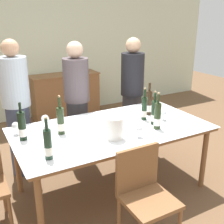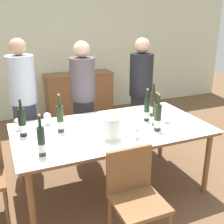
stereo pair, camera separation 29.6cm
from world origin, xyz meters
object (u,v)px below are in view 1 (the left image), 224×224
sideboard_cabinet (65,95)px  wine_bottle_1 (157,117)px  person_guest_right (132,94)px  wine_bottle_2 (144,109)px  wine_glass_3 (164,114)px  person_guest_left (77,103)px  dining_table (112,133)px  chair_near_front (144,190)px  wine_glass_2 (139,129)px  wine_glass_1 (45,119)px  wine_bottle_3 (149,103)px  wine_bottle_4 (154,113)px  wine_bottle_5 (22,127)px  wine_bottle_0 (48,145)px  wine_glass_0 (16,126)px  person_host (17,110)px  ice_bucket (115,127)px  wine_bottle_6 (61,121)px

sideboard_cabinet → wine_bottle_1: 2.90m
person_guest_right → wine_bottle_2: bearing=-114.3°
wine_glass_3 → person_guest_left: (-0.67, 0.96, -0.04)m
dining_table → person_guest_right: 1.20m
wine_glass_3 → person_guest_right: bearing=78.6°
wine_bottle_1 → chair_near_front: 0.86m
wine_glass_2 → wine_glass_1: bearing=136.3°
wine_bottle_3 → wine_bottle_4: (-0.14, -0.29, -0.01)m
wine_bottle_4 → wine_glass_1: (-1.08, 0.49, -0.03)m
sideboard_cabinet → wine_bottle_5: 2.82m
wine_bottle_0 → wine_glass_0: bearing=102.1°
wine_bottle_2 → wine_bottle_4: bearing=-85.2°
wine_bottle_3 → person_host: (-1.40, 0.73, -0.07)m
person_guest_left → wine_bottle_4: bearing=-63.2°
wine_glass_1 → wine_bottle_2: bearing=-16.7°
ice_bucket → wine_glass_2: ice_bucket is taller
wine_bottle_6 → wine_bottle_2: bearing=-4.4°
wine_bottle_1 → person_host: size_ratio=0.24×
wine_bottle_3 → person_guest_right: size_ratio=0.24×
wine_bottle_2 → person_host: (-1.25, 0.85, -0.06)m
wine_glass_1 → wine_glass_3: (1.25, -0.45, -0.01)m
wine_bottle_5 → wine_glass_1: (0.28, 0.20, -0.04)m
person_guest_right → dining_table: bearing=-133.2°
wine_glass_1 → wine_glass_2: wine_glass_1 is taller
wine_bottle_4 → wine_glass_2: wine_bottle_4 is taller
wine_bottle_2 → wine_bottle_1: bearing=-96.9°
person_guest_left → dining_table: bearing=-87.0°
sideboard_cabinet → wine_bottle_1: (0.00, -2.86, 0.48)m
wine_glass_2 → person_guest_left: person_guest_left is taller
wine_glass_2 → person_host: bearing=126.8°
sideboard_cabinet → person_host: person_host is taller
ice_bucket → wine_bottle_6: (-0.42, 0.36, 0.02)m
person_guest_left → person_guest_right: person_guest_right is taller
person_guest_left → sideboard_cabinet: bearing=75.4°
sideboard_cabinet → wine_glass_0: bearing=-120.4°
sideboard_cabinet → person_guest_left: size_ratio=0.81×
person_host → sideboard_cabinet: bearing=54.7°
wine_glass_3 → person_guest_right: (0.19, 0.97, -0.04)m
wine_bottle_2 → wine_bottle_3: bearing=37.6°
dining_table → wine_bottle_4: wine_bottle_4 is taller
wine_bottle_4 → wine_bottle_5: bearing=168.0°
wine_bottle_3 → wine_glass_3: 0.26m
wine_bottle_3 → wine_glass_3: wine_bottle_3 is taller
wine_bottle_1 → wine_bottle_5: wine_bottle_1 is taller
wine_bottle_0 → wine_glass_0: size_ratio=2.79×
dining_table → wine_bottle_4: bearing=-15.8°
wine_bottle_0 → wine_glass_2: size_ratio=3.04×
chair_near_front → person_host: 1.85m
wine_bottle_2 → chair_near_front: bearing=-124.5°
wine_bottle_4 → wine_glass_3: bearing=12.5°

